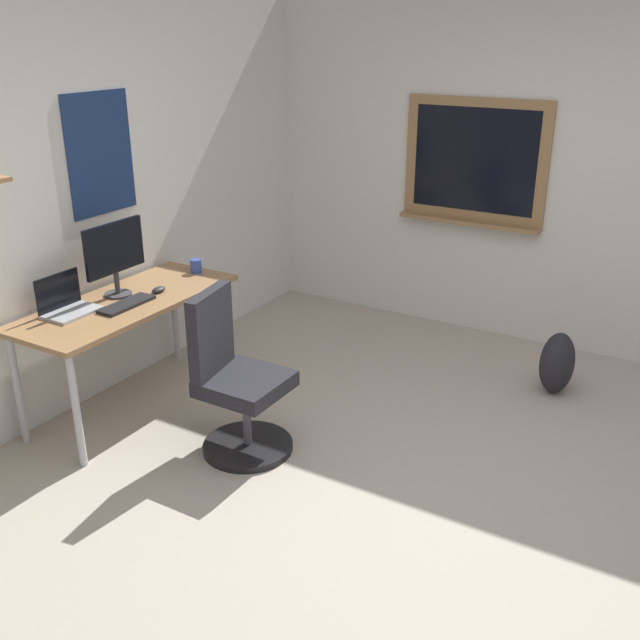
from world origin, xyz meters
name	(u,v)px	position (x,y,z in m)	size (l,w,h in m)	color
ground_plane	(430,510)	(0.00, 0.00, 0.00)	(5.20, 5.20, 0.00)	#ADA393
wall_back	(62,202)	(0.00, 2.45, 1.30)	(5.00, 0.30, 2.60)	silver
wall_right	(571,174)	(2.45, 0.03, 1.30)	(0.22, 5.00, 2.60)	silver
desk	(128,311)	(0.07, 2.07, 0.65)	(1.47, 0.60, 0.72)	#997047
office_chair	(235,385)	(-0.02, 1.19, 0.41)	(0.52, 0.53, 0.95)	black
laptop	(66,304)	(-0.26, 2.21, 0.78)	(0.31, 0.21, 0.23)	#ADAFB5
monitor_primary	(115,254)	(0.10, 2.17, 0.99)	(0.46, 0.17, 0.46)	#38383D
keyboard	(127,304)	(-0.01, 1.99, 0.73)	(0.37, 0.13, 0.02)	black
computer_mouse	(159,290)	(0.27, 1.99, 0.74)	(0.10, 0.06, 0.03)	#262628
coffee_mug	(196,266)	(0.70, 2.04, 0.77)	(0.08, 0.08, 0.09)	#334CA5
backpack	(557,363)	(1.63, -0.21, 0.21)	(0.32, 0.22, 0.42)	#232328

